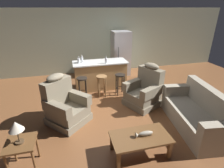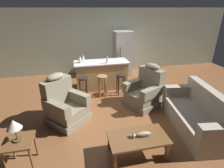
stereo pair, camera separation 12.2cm
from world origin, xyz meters
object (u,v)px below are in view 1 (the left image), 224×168
at_px(couch, 197,114).
at_px(bottle_wine_dark, 106,60).
at_px(coffee_table, 140,139).
at_px(kitchen_island, 100,75).
at_px(recliner_near_lamp, 65,106).
at_px(recliner_near_island, 145,91).
at_px(bar_stool_middle, 102,82).
at_px(refrigerator, 121,53).
at_px(fish_figurine, 144,134).
at_px(table_lamp, 16,127).
at_px(bar_stool_right, 120,80).
at_px(bar_stool_left, 82,84).
at_px(bottle_tall_green, 79,61).
at_px(bottle_short_amber, 82,60).
at_px(end_table, 21,147).

relative_size(couch, bottle_wine_dark, 8.23).
height_order(coffee_table, kitchen_island, kitchen_island).
relative_size(couch, recliner_near_lamp, 1.67).
bearing_deg(recliner_near_island, bar_stool_middle, -62.37).
bearing_deg(refrigerator, recliner_near_lamp, -127.86).
bearing_deg(coffee_table, bottle_wine_dark, 89.91).
bearing_deg(kitchen_island, bar_stool_middle, -97.10).
relative_size(fish_figurine, recliner_near_lamp, 0.28).
distance_m(table_lamp, bottle_wine_dark, 3.46).
bearing_deg(recliner_near_lamp, coffee_table, 0.04).
relative_size(bar_stool_right, refrigerator, 0.39).
distance_m(kitchen_island, bar_stool_right, 0.82).
relative_size(recliner_near_lamp, recliner_near_island, 1.00).
distance_m(coffee_table, kitchen_island, 3.19).
relative_size(recliner_near_island, bar_stool_middle, 1.76).
bearing_deg(bar_stool_left, recliner_near_island, -25.35).
bearing_deg(recliner_near_island, bar_stool_left, -51.49).
bearing_deg(table_lamp, bar_stool_right, 44.14).
height_order(recliner_near_lamp, kitchen_island, recliner_near_lamp).
height_order(kitchen_island, bottle_wine_dark, bottle_wine_dark).
distance_m(fish_figurine, bottle_tall_green, 3.36).
xyz_separation_m(bar_stool_left, bottle_short_amber, (0.09, 0.68, 0.57)).
bearing_deg(bottle_wine_dark, table_lamp, -126.81).
xyz_separation_m(coffee_table, fish_figurine, (0.07, -0.00, 0.10)).
distance_m(end_table, bar_stool_right, 3.39).
relative_size(coffee_table, table_lamp, 2.68).
relative_size(end_table, bar_stool_right, 0.82).
bearing_deg(table_lamp, kitchen_island, 57.39).
distance_m(fish_figurine, bar_stool_left, 2.70).
bearing_deg(bar_stool_middle, bar_stool_right, 0.00).
height_order(couch, recliner_near_island, recliner_near_island).
xyz_separation_m(kitchen_island, bar_stool_middle, (-0.08, -0.63, -0.01)).
distance_m(bar_stool_left, bottle_tall_green, 0.85).
distance_m(coffee_table, bar_stool_left, 2.68).
relative_size(coffee_table, bar_stool_left, 1.62).
bearing_deg(bottle_tall_green, kitchen_island, -0.30).
xyz_separation_m(coffee_table, bottle_wine_dark, (0.00, 2.96, 0.68)).
bearing_deg(refrigerator, couch, -80.00).
relative_size(recliner_near_lamp, kitchen_island, 0.67).
distance_m(end_table, table_lamp, 0.41).
xyz_separation_m(recliner_near_island, bar_stool_right, (-0.49, 0.80, 0.05)).
distance_m(recliner_near_lamp, bottle_wine_dark, 2.12).
height_order(bottle_tall_green, bottle_short_amber, bottle_short_amber).
bearing_deg(bar_stool_middle, end_table, -127.84).
bearing_deg(recliner_near_lamp, recliner_near_island, 54.89).
bearing_deg(couch, bar_stool_middle, -40.14).
bearing_deg(bar_stool_right, bar_stool_left, 180.00).
height_order(couch, kitchen_island, kitchen_island).
bearing_deg(recliner_near_island, fish_figurine, 39.62).
bearing_deg(end_table, bottle_wine_dark, 53.21).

